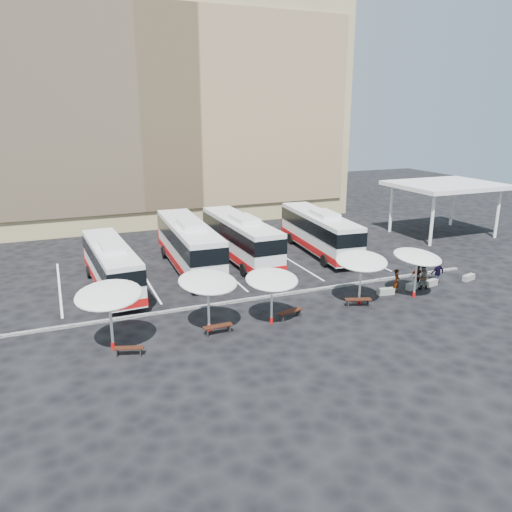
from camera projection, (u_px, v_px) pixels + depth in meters
name	position (u px, v px, depth m)	size (l,w,h in m)	color
ground	(259.00, 302.00, 32.54)	(120.00, 120.00, 0.00)	black
sandstone_building	(153.00, 105.00, 57.28)	(42.00, 18.25, 29.60)	tan
service_canopy	(446.00, 186.00, 48.81)	(10.00, 8.00, 5.20)	white
curb_divider	(256.00, 298.00, 32.96)	(34.00, 0.25, 0.15)	black
bay_lines	(221.00, 267.00, 39.64)	(24.15, 12.00, 0.01)	white
bus_0	(111.00, 264.00, 34.46)	(3.04, 11.19, 3.51)	white
bus_1	(189.00, 243.00, 38.79)	(3.31, 12.80, 4.03)	white
bus_2	(240.00, 237.00, 41.07)	(2.99, 12.30, 3.89)	white
bus_3	(319.00, 231.00, 43.31)	(3.63, 12.27, 3.84)	white
sunshade_0	(109.00, 295.00, 25.24)	(4.50, 4.52, 3.55)	white
sunshade_1	(208.00, 282.00, 27.47)	(4.31, 4.33, 3.43)	white
sunshade_2	(272.00, 280.00, 28.51)	(3.23, 3.27, 3.18)	white
sunshade_3	(361.00, 261.00, 31.38)	(4.07, 4.10, 3.41)	white
sunshade_4	(417.00, 257.00, 32.61)	(4.14, 4.16, 3.28)	white
wood_bench_0	(129.00, 349.00, 25.33)	(1.54, 0.85, 0.46)	black
wood_bench_1	(218.00, 328.00, 27.76)	(1.67, 0.50, 0.51)	black
wood_bench_2	(290.00, 313.00, 29.80)	(1.74, 0.85, 0.52)	black
wood_bench_3	(358.00, 301.00, 31.68)	(1.73, 0.96, 0.51)	black
conc_bench_0	(386.00, 291.00, 33.78)	(1.17, 0.39, 0.44)	gray
conc_bench_1	(413.00, 286.00, 34.84)	(1.24, 0.41, 0.46)	gray
conc_bench_2	(431.00, 283.00, 35.45)	(1.16, 0.39, 0.43)	gray
conc_bench_3	(469.00, 277.00, 36.63)	(1.13, 0.38, 0.42)	gray
passenger_0	(397.00, 282.00, 33.74)	(0.63, 0.42, 1.74)	black
passenger_1	(423.00, 277.00, 34.68)	(0.88, 0.68, 1.81)	black
passenger_2	(417.00, 277.00, 34.75)	(1.01, 0.42, 1.72)	black
passenger_3	(437.00, 270.00, 35.91)	(1.20, 0.69, 1.86)	black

